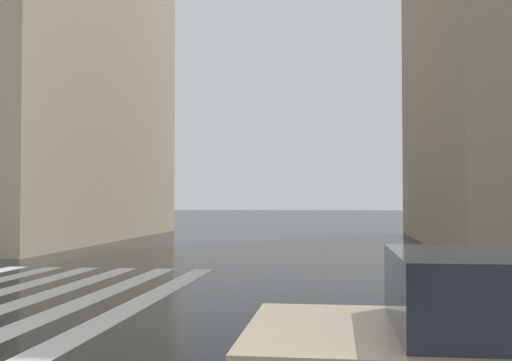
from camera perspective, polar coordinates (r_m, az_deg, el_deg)
The scene contains 0 objects.
Camera 1 is at (-5.27, -4.97, 1.75)m, focal length 44.26 mm.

